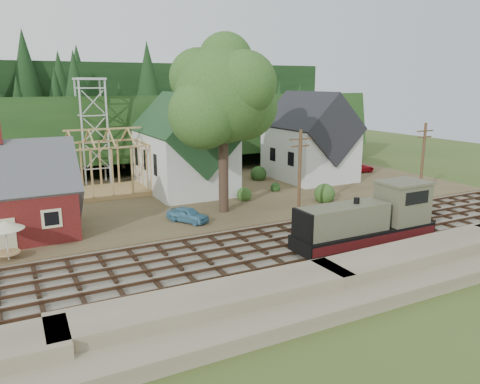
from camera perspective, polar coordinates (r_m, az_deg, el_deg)
name	(u,v)px	position (r m, az deg, el deg)	size (l,w,h in m)	color
ground	(259,252)	(34.00, 2.32, -7.27)	(140.00, 140.00, 0.00)	#384C1E
embankment	(334,299)	(27.56, 11.38, -12.62)	(64.00, 5.00, 1.60)	#7F7259
railroad_bed	(259,251)	(33.97, 2.32, -7.14)	(64.00, 11.00, 0.16)	#726B5B
village_flat	(174,197)	(49.69, -8.08, -0.60)	(64.00, 26.00, 0.30)	brown
hillside	(119,164)	(72.36, -14.52, 3.31)	(70.00, 28.00, 8.00)	#1E3F19
ridge	(98,151)	(87.85, -16.95, 4.84)	(80.00, 20.00, 12.00)	black
depot	(3,200)	(39.53, -26.95, -0.93)	(10.80, 7.41, 9.00)	#561315
church	(185,146)	(50.99, -6.77, 5.55)	(8.40, 15.17, 13.00)	silver
farmhouse	(310,142)	(58.06, 8.47, 6.10)	(8.40, 10.80, 10.60)	silver
timber_frame	(106,167)	(51.29, -16.04, 3.00)	(8.20, 6.20, 6.99)	tan
lattice_tower	(91,99)	(56.48, -17.76, 10.70)	(3.20, 3.20, 12.12)	silver
big_tree	(224,102)	(41.82, -1.94, 10.90)	(10.90, 8.40, 14.70)	#38281E
telegraph_pole_near	(300,173)	(40.73, 7.28, 2.28)	(2.20, 0.28, 8.00)	#4C331E
telegraph_pole_far	(423,160)	(50.73, 21.37, 3.63)	(2.20, 0.28, 8.00)	#4C331E
locomotive	(370,221)	(35.43, 15.56, -3.44)	(11.32, 2.83, 4.55)	black
car_blue	(188,215)	(40.01, -6.39, -2.75)	(1.52, 3.78, 1.29)	#5291B0
car_red	(359,168)	(63.99, 14.26, 2.89)	(1.97, 4.27, 1.19)	red
patio_set	(5,227)	(34.61, -26.73, -3.82)	(2.42, 2.42, 2.69)	silver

